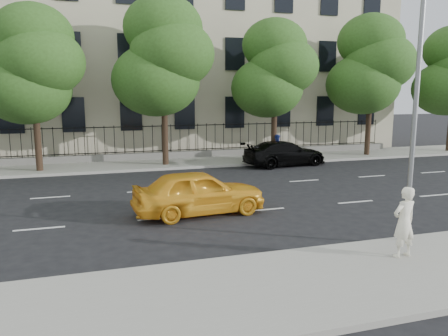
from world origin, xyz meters
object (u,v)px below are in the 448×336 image
(yellow_taxi, at_px, (199,192))
(black_sedan, at_px, (285,153))
(woman_near, at_px, (404,222))
(street_light, at_px, (405,67))

(yellow_taxi, bearing_deg, black_sedan, -45.50)
(yellow_taxi, bearing_deg, woman_near, -151.33)
(black_sedan, bearing_deg, street_light, 162.80)
(black_sedan, bearing_deg, yellow_taxi, 132.95)
(street_light, bearing_deg, black_sedan, 79.37)
(black_sedan, height_order, woman_near, woman_near)
(yellow_taxi, relative_size, woman_near, 2.55)
(street_light, bearing_deg, woman_near, -122.02)
(woman_near, bearing_deg, black_sedan, -110.19)
(street_light, distance_m, black_sedan, 14.20)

